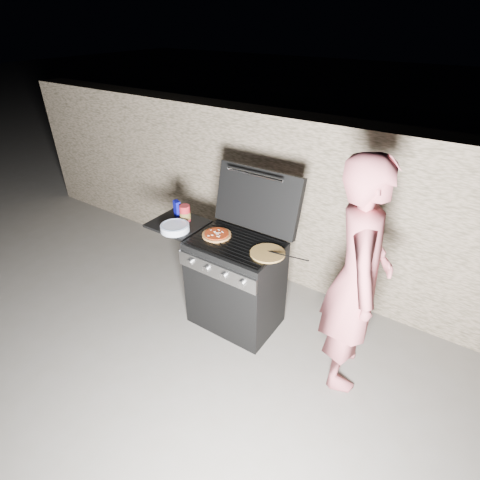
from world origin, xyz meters
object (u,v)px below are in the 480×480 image
Objects in this scene: sauce_jar at (185,213)px; person at (357,279)px; pizza_topped at (217,234)px; gas_grill at (214,275)px.

sauce_jar is 0.08× the size of person.
pizza_topped is 0.14× the size of person.
gas_grill is at bearing -11.23° from sauce_jar.
sauce_jar is (-0.44, 0.08, 0.06)m from pizza_topped.
person is at bearing 0.54° from pizza_topped.
sauce_jar is 1.72m from person.
pizza_topped is 1.65× the size of sauce_jar.
person reaches higher than sauce_jar.
pizza_topped is at bearing 69.70° from person.
sauce_jar is at bearing 169.75° from pizza_topped.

